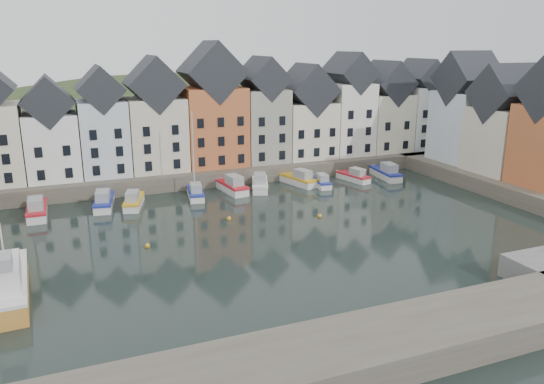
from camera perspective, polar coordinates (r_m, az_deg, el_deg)
ground at (r=54.76m, az=1.92°, el=-5.00°), size 260.00×260.00×0.00m
far_quay at (r=81.64m, az=-6.65°, el=2.61°), size 90.00×16.00×2.00m
right_quay at (r=78.55m, az=26.46°, el=0.52°), size 14.00×54.00×2.00m
near_wall at (r=32.71m, az=1.55°, el=-18.47°), size 50.00×6.00×2.00m
hillside at (r=111.31m, az=-9.96°, el=-4.12°), size 153.60×70.40×64.00m
far_terrace at (r=79.25m, az=-4.18°, el=8.07°), size 72.37×8.16×17.78m
right_terrace at (r=79.73m, az=23.97°, el=6.85°), size 8.30×24.25×16.36m
mooring_buoys at (r=58.04m, az=-3.84°, el=-3.65°), size 20.50×5.50×0.50m
boat_a at (r=66.96m, az=-23.98°, el=-1.79°), size 2.19×6.94×2.66m
boat_b at (r=67.63m, az=-17.64°, el=-1.01°), size 3.18×6.94×2.57m
boat_c at (r=67.04m, az=-14.66°, el=-0.97°), size 3.49×6.44×2.36m
boat_d at (r=69.29m, az=-8.23°, el=-0.04°), size 2.70×6.13×11.33m
boat_e at (r=71.58m, az=-4.34°, el=0.64°), size 3.01×7.22×2.69m
boat_f at (r=72.63m, az=-1.31°, el=0.89°), size 4.28×7.09×2.60m
boat_g at (r=75.11m, az=2.91°, el=1.35°), size 3.72×6.91×2.54m
boat_h at (r=74.62m, az=5.25°, el=1.10°), size 2.36×5.58×2.08m
boat_i at (r=78.03m, az=8.82°, el=1.66°), size 3.09×5.98×2.20m
boat_j at (r=80.38m, az=12.19°, el=2.00°), size 2.97×7.15×2.67m
large_vessel at (r=46.41m, az=-26.72°, el=-8.87°), size 3.56×11.45×5.90m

